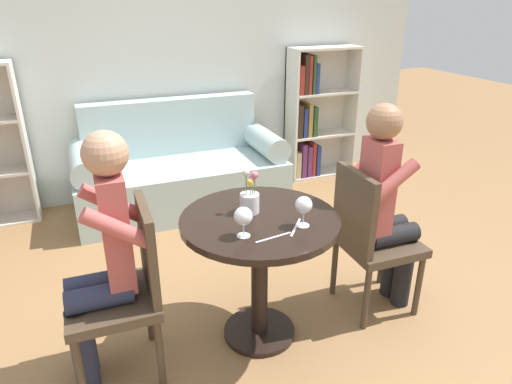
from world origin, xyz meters
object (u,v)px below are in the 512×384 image
couch (180,173)px  chair_left (126,286)px  person_left (102,259)px  chair_right (369,235)px  flower_vase (250,198)px  bookshelf_right (312,117)px  wine_glass_left (243,217)px  person_right (386,207)px  wine_glass_right (304,205)px

couch → chair_left: couch is taller
couch → person_left: (-0.77, -1.86, 0.35)m
chair_right → person_left: person_left is taller
person_left → flower_vase: person_left is taller
chair_right → bookshelf_right: bearing=-18.6°
chair_left → wine_glass_left: bearing=74.8°
bookshelf_right → person_left: bookshelf_right is taller
chair_left → wine_glass_left: 0.66m
bookshelf_right → person_right: bookshelf_right is taller
chair_left → wine_glass_right: size_ratio=5.84×
chair_right → wine_glass_right: chair_right is taller
person_left → bookshelf_right: bearing=134.8°
couch → chair_left: 1.99m
chair_right → wine_glass_left: chair_right is taller
chair_right → flower_vase: (-0.71, 0.08, 0.32)m
chair_left → chair_right: same height
chair_right → chair_left: bearing=90.8°
wine_glass_left → wine_glass_right: 0.30m
bookshelf_right → person_right: 2.24m
person_right → person_left: bearing=90.6°
chair_left → person_left: size_ratio=0.72×
wine_glass_left → flower_vase: 0.26m
chair_right → person_right: (0.09, -0.00, 0.16)m
couch → bookshelf_right: bearing=10.3°
couch → flower_vase: (-0.02, -1.79, 0.50)m
chair_right → wine_glass_right: (-0.52, -0.16, 0.35)m
bookshelf_right → wine_glass_left: (-1.60, -2.28, 0.21)m
chair_right → flower_vase: bearing=84.6°
person_right → wine_glass_left: person_right is taller
person_left → wine_glass_left: size_ratio=8.54×
couch → chair_right: bearing=-70.0°
flower_vase → wine_glass_left: bearing=-117.6°
chair_left → couch: bearing=161.0°
couch → chair_left: size_ratio=1.99×
person_left → wine_glass_right: person_left is taller
chair_right → person_left: (-1.45, 0.01, 0.17)m
couch → wine_glass_left: bearing=-94.1°
person_left → wine_glass_left: (0.63, -0.16, 0.17)m
wine_glass_left → bookshelf_right: bearing=55.0°
chair_right → person_left: 1.46m
person_right → flower_vase: size_ratio=5.35×
bookshelf_right → person_left: 3.07m
chair_right → wine_glass_left: (-0.83, -0.15, 0.34)m
chair_left → person_right: (1.46, -0.01, 0.16)m
chair_left → wine_glass_right: bearing=79.8°
chair_left → bookshelf_right: bearing=136.0°
person_left → flower_vase: 0.77m
chair_left → chair_right: 1.37m
person_right → wine_glass_right: size_ratio=8.16×
wine_glass_left → flower_vase: (0.12, 0.23, -0.02)m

